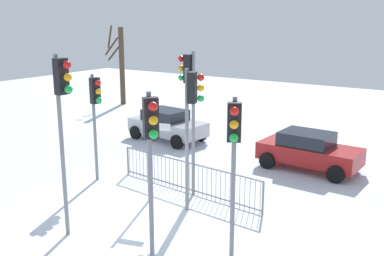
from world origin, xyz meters
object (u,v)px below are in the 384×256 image
Objects in this scene: traffic_light_foreground_left at (151,143)px; bare_tree_left at (121,64)px; traffic_light_mid_right at (192,108)px; car_red_mid at (309,150)px; direction_sign_post at (150,153)px; traffic_light_rear_right at (189,91)px; traffic_light_mid_left at (63,106)px; traffic_light_foreground_right at (234,144)px; traffic_light_rear_left at (95,104)px; car_silver_trailing at (167,124)px.

traffic_light_foreground_left is 21.28m from bare_tree_left.
traffic_light_mid_right is 1.12× the size of car_red_mid.
direction_sign_post is 0.73× the size of car_red_mid.
bare_tree_left is (-12.92, 10.92, -0.72)m from traffic_light_rear_right.
traffic_light_mid_left reaches higher than traffic_light_foreground_right.
traffic_light_mid_right reaches higher than traffic_light_foreground_left.
bare_tree_left is at bearing 39.85° from traffic_light_rear_right.
direction_sign_post is (2.72, -0.38, -1.23)m from traffic_light_rear_left.
direction_sign_post is at bearing -115.63° from car_red_mid.
bare_tree_left reaches higher than car_red_mid.
direction_sign_post is (0.29, 3.10, -1.97)m from traffic_light_mid_left.
traffic_light_rear_left is at bearing 92.95° from traffic_light_rear_right.
traffic_light_rear_left is (-4.23, 0.31, -0.37)m from traffic_light_mid_right.
direction_sign_post is at bearing -105.98° from traffic_light_mid_right.
traffic_light_mid_left is 3.69m from direction_sign_post.
car_red_mid is at bearing 160.27° from traffic_light_mid_left.
direction_sign_post reaches higher than car_red_mid.
car_red_mid is 7.19m from car_silver_trailing.
traffic_light_rear_right is at bearing -114.98° from car_red_mid.
bare_tree_left is at bearing -124.45° from traffic_light_rear_left.
car_red_mid is (2.43, 4.65, -2.70)m from traffic_light_rear_right.
bare_tree_left is (-9.51, 11.70, -0.07)m from traffic_light_rear_left.
traffic_light_mid_left is 0.92× the size of bare_tree_left.
traffic_light_rear_right is at bearing 168.30° from traffic_light_mid_left.
traffic_light_foreground_left is 0.86× the size of traffic_light_mid_left.
car_silver_trailing is 10.23m from bare_tree_left.
traffic_light_foreground_right is (4.23, 1.26, -0.62)m from traffic_light_mid_left.
traffic_light_mid_left is 4.31m from traffic_light_rear_left.
traffic_light_foreground_right is at bearing -39.45° from car_silver_trailing.
traffic_light_foreground_left is 4.75m from traffic_light_rear_right.
traffic_light_foreground_right reaches higher than direction_sign_post.
traffic_light_rear_right is 3.56m from traffic_light_rear_left.
bare_tree_left is at bearing -149.71° from traffic_light_mid_right.
traffic_light_rear_left is 3.01m from direction_sign_post.
traffic_light_rear_right is 1.22× the size of car_red_mid.
traffic_light_mid_right is (0.82, -1.09, -0.28)m from traffic_light_rear_right.
traffic_light_foreground_left is 0.79× the size of bare_tree_left.
car_red_mid is 0.74× the size of bare_tree_left.
traffic_light_foreground_right reaches higher than car_silver_trailing.
traffic_light_rear_left is 6.38m from car_silver_trailing.
traffic_light_rear_right is at bearing -117.31° from traffic_light_foreground_left.
direction_sign_post reaches higher than car_silver_trailing.
traffic_light_mid_right is 4.26m from traffic_light_rear_left.
traffic_light_rear_left is 1.36× the size of direction_sign_post.
traffic_light_mid_left is 10.48m from car_silver_trailing.
traffic_light_foreground_left is at bearing -45.78° from bare_tree_left.
traffic_light_mid_right reaches higher than car_silver_trailing.
car_red_mid is at bearing 46.03° from direction_sign_post.
traffic_light_rear_right is at bearing 119.34° from traffic_light_rear_left.
traffic_light_mid_right is at bearing 102.21° from traffic_light_rear_left.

